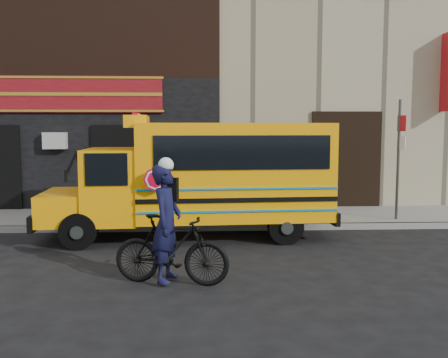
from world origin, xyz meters
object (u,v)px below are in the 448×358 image
school_bus (205,175)px  sign_pole (399,157)px  bicycle (171,250)px  cyclist (167,226)px

school_bus → sign_pole: bearing=14.0°
sign_pole → bicycle: (-5.85, -4.97, -1.26)m
sign_pole → cyclist: (-5.93, -4.92, -0.87)m
sign_pole → cyclist: 7.75m
school_bus → cyclist: 3.71m
school_bus → bicycle: (-0.60, -3.67, -0.91)m
sign_pole → cyclist: size_ratio=1.71×
sign_pole → bicycle: 7.78m
cyclist → bicycle: bearing=-108.1°
sign_pole → cyclist: sign_pole is taller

